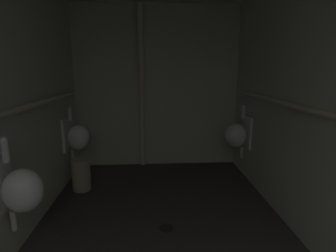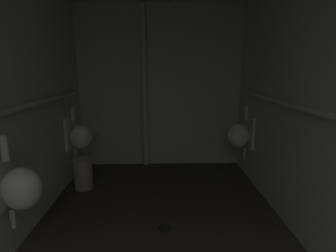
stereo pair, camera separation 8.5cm
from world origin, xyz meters
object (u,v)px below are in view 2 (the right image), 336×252
at_px(urinal_right_mid, 240,135).
at_px(floor_drain, 165,228).
at_px(urinal_left_far, 80,136).
at_px(standpipe_back_wall, 144,88).
at_px(waste_bin, 83,174).
at_px(urinal_left_mid, 19,187).

xyz_separation_m(urinal_right_mid, floor_drain, (-1.05, -1.19, -0.62)).
xyz_separation_m(urinal_left_far, standpipe_back_wall, (0.85, 0.51, 0.60)).
relative_size(urinal_left_far, waste_bin, 1.89).
bearing_deg(urinal_left_mid, standpipe_back_wall, 67.74).
bearing_deg(urinal_left_far, urinal_right_mid, -0.08).
height_order(urinal_left_far, urinal_right_mid, same).
height_order(urinal_right_mid, standpipe_back_wall, standpipe_back_wall).
bearing_deg(floor_drain, waste_bin, 138.60).
bearing_deg(urinal_left_far, urinal_left_mid, -90.00).
distance_m(urinal_left_far, standpipe_back_wall, 1.16).
bearing_deg(floor_drain, urinal_left_far, 133.47).
distance_m(urinal_left_mid, urinal_left_far, 1.57).
bearing_deg(waste_bin, urinal_left_mid, -94.44).
height_order(standpipe_back_wall, floor_drain, standpipe_back_wall).
bearing_deg(waste_bin, urinal_left_far, 109.39).
bearing_deg(waste_bin, standpipe_back_wall, 46.55).
height_order(standpipe_back_wall, waste_bin, standpipe_back_wall).
xyz_separation_m(urinal_left_mid, urinal_right_mid, (2.18, 1.57, 0.00)).
height_order(urinal_left_far, floor_drain, urinal_left_far).
distance_m(urinal_left_mid, urinal_right_mid, 2.68).
distance_m(urinal_left_far, floor_drain, 1.75).
bearing_deg(urinal_left_mid, floor_drain, 18.55).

